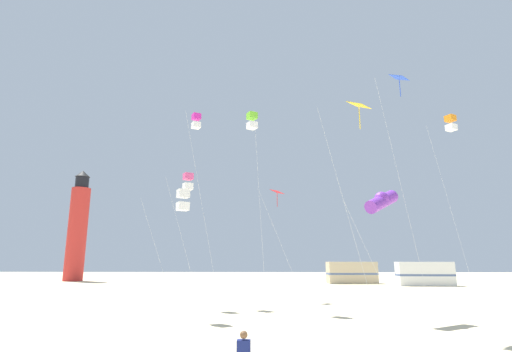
{
  "coord_description": "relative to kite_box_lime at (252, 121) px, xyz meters",
  "views": [
    {
      "loc": [
        0.56,
        -6.44,
        2.9
      ],
      "look_at": [
        -0.02,
        11.3,
        6.79
      ],
      "focal_mm": 27.28,
      "sensor_mm": 36.0,
      "label": 1
    }
  ],
  "objects": [
    {
      "name": "kite_box_orange",
      "position": [
        14.47,
        1.94,
        0.37
      ],
      "size": [
        2.08,
        2.08,
        13.34
      ],
      "color": "silver",
      "rests_on": "ground"
    },
    {
      "name": "kite_box_white",
      "position": [
        -3.54,
        -4.7,
        -6.23
      ],
      "size": [
        2.72,
        2.55,
        6.71
      ],
      "color": "silver",
      "rests_on": "ground"
    },
    {
      "name": "lighthouse_distant",
      "position": [
        -28.06,
        33.24,
        -4.53
      ],
      "size": [
        2.8,
        2.8,
        16.8
      ],
      "color": "red",
      "rests_on": "ground"
    },
    {
      "name": "rv_van_tan",
      "position": [
        12.07,
        28.04,
        -10.97
      ],
      "size": [
        6.59,
        2.8,
        2.8
      ],
      "rotation": [
        0.0,
        0.0,
        0.07
      ],
      "color": "#C6B28C",
      "rests_on": "ground"
    },
    {
      "name": "kite_diamond_gold",
      "position": [
        5.35,
        -8.01,
        -2.66
      ],
      "size": [
        2.59,
        2.59,
        10.36
      ],
      "color": "silver",
      "rests_on": "ground"
    },
    {
      "name": "kite_box_rainbow",
      "position": [
        -4.41,
        0.49,
        -4.15
      ],
      "size": [
        2.53,
        1.75,
        8.8
      ],
      "color": "silver",
      "rests_on": "ground"
    },
    {
      "name": "kite_box_magenta",
      "position": [
        -4.43,
        2.78,
        1.06
      ],
      "size": [
        2.52,
        2.52,
        14.04
      ],
      "color": "silver",
      "rests_on": "ground"
    },
    {
      "name": "kite_tube_violet",
      "position": [
        7.07,
        -4.93,
        -6.36
      ],
      "size": [
        3.11,
        3.09,
        6.7
      ],
      "color": "silver",
      "rests_on": "ground"
    },
    {
      "name": "kite_diamond_scarlet",
      "position": [
        1.81,
        5.21,
        -4.36
      ],
      "size": [
        3.39,
        2.47,
        8.54
      ],
      "color": "silver",
      "rests_on": "ground"
    },
    {
      "name": "rv_van_white",
      "position": [
        19.88,
        23.53,
        -10.97
      ],
      "size": [
        6.56,
        2.71,
        2.8
      ],
      "rotation": [
        0.0,
        0.0,
        -0.06
      ],
      "color": "white",
      "rests_on": "ground"
    },
    {
      "name": "kite_box_lime",
      "position": [
        0.0,
        0.0,
        0.0
      ],
      "size": [
        1.33,
        1.33,
        12.97
      ],
      "color": "silver",
      "rests_on": "ground"
    },
    {
      "name": "kite_diamond_blue",
      "position": [
        8.75,
        -4.21,
        0.35
      ],
      "size": [
        2.08,
        2.08,
        13.63
      ],
      "color": "silver",
      "rests_on": "ground"
    }
  ]
}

